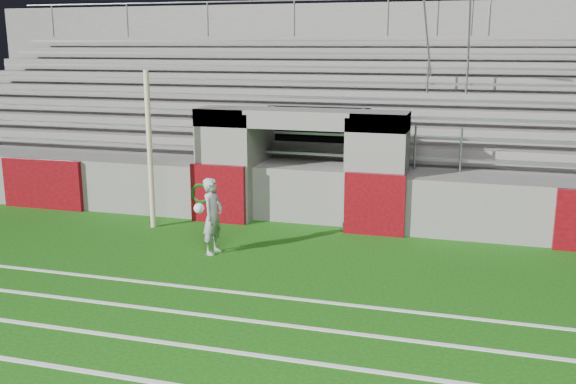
% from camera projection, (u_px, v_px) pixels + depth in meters
% --- Properties ---
extents(ground, '(90.00, 90.00, 0.00)m').
position_uv_depth(ground, '(250.00, 272.00, 11.60)').
color(ground, '#154E0D').
rests_on(ground, ground).
extents(field_post, '(0.12, 0.12, 3.49)m').
position_uv_depth(field_post, '(150.00, 150.00, 14.09)').
color(field_post, beige).
rests_on(field_post, ground).
extents(stadium_structure, '(26.00, 8.48, 5.42)m').
position_uv_depth(stadium_structure, '(340.00, 133.00, 18.73)').
color(stadium_structure, slate).
rests_on(stadium_structure, ground).
extents(goalkeeper_with_ball, '(0.50, 0.60, 1.51)m').
position_uv_depth(goalkeeper_with_ball, '(212.00, 216.00, 12.48)').
color(goalkeeper_with_ball, '#A0A4A9').
rests_on(goalkeeper_with_ball, ground).
extents(hose_coil, '(0.54, 0.15, 0.55)m').
position_uv_depth(hose_coil, '(201.00, 192.00, 14.78)').
color(hose_coil, '#0B3B12').
rests_on(hose_coil, ground).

